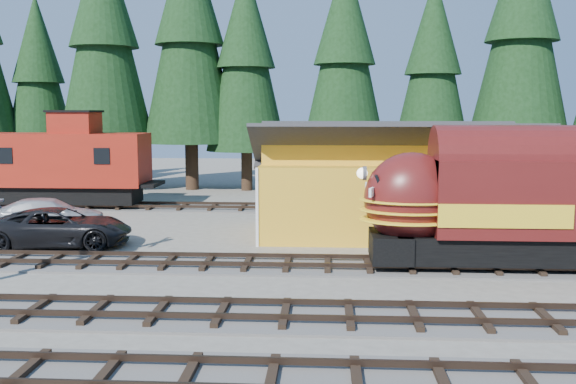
# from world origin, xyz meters

# --- Properties ---
(ground) EXTENTS (120.00, 120.00, 0.00)m
(ground) POSITION_xyz_m (0.00, 0.00, 0.00)
(ground) COLOR #6B665B
(ground) RESTS_ON ground
(track_spur) EXTENTS (32.00, 3.20, 0.33)m
(track_spur) POSITION_xyz_m (-10.00, 18.00, 0.06)
(track_spur) COLOR #4C4947
(track_spur) RESTS_ON ground
(depot) EXTENTS (12.80, 7.00, 5.30)m
(depot) POSITION_xyz_m (-0.00, 10.50, 2.96)
(depot) COLOR gold
(depot) RESTS_ON ground
(conifer_backdrop) EXTENTS (79.06, 22.95, 17.05)m
(conifer_backdrop) POSITION_xyz_m (5.15, 24.84, 10.39)
(conifer_backdrop) COLOR black
(conifer_backdrop) RESTS_ON ground
(locomotive) EXTENTS (14.59, 2.90, 3.97)m
(locomotive) POSITION_xyz_m (5.18, 4.00, 2.35)
(locomotive) COLOR black
(locomotive) RESTS_ON ground
(caboose) EXTENTS (10.39, 3.01, 5.41)m
(caboose) POSITION_xyz_m (-18.94, 18.00, 2.67)
(caboose) COLOR black
(caboose) RESTS_ON ground
(pickup_truck_a) EXTENTS (6.38, 3.69, 1.67)m
(pickup_truck_a) POSITION_xyz_m (-14.45, 6.99, 0.84)
(pickup_truck_a) COLOR black
(pickup_truck_a) RESTS_ON ground
(pickup_truck_b) EXTENTS (5.70, 3.24, 1.56)m
(pickup_truck_b) POSITION_xyz_m (-16.54, 10.72, 0.78)
(pickup_truck_b) COLOR #ABAEB3
(pickup_truck_b) RESTS_ON ground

